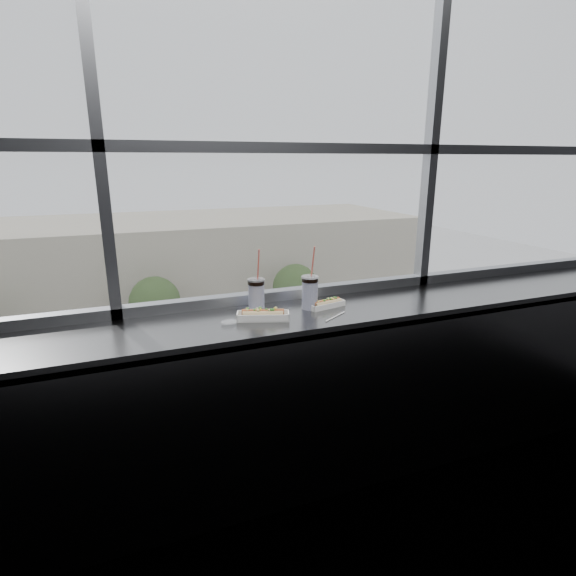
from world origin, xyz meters
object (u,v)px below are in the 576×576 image
object	(u,v)px
pedestrian_a	(67,345)
car_near_e	(430,379)
hotdog_tray_right	(327,304)
car_near_d	(284,410)
car_near_c	(180,431)
tree_right	(295,287)
car_far_c	(347,332)
pedestrian_d	(283,314)
soda_cup_left	(256,294)
soda_cup_right	(310,291)
loose_straw	(335,316)
wrapper	(230,322)
tree_center	(155,302)
pedestrian_b	(122,343)
hotdog_tray_left	(263,315)
car_far_b	(209,353)
pedestrian_c	(219,323)

from	to	relation	value
pedestrian_a	car_near_e	bearing A→B (deg)	-33.43
hotdog_tray_right	car_near_d	world-z (taller)	hotdog_tray_right
car_near_d	car_near_c	bearing A→B (deg)	85.67
car_near_d	pedestrian_a	distance (m)	16.82
tree_right	car_far_c	bearing A→B (deg)	-59.37
pedestrian_a	pedestrian_d	bearing A→B (deg)	0.84
soda_cup_left	car_near_d	xyz separation A→B (m)	(6.20, 16.18, -11.20)
tree_right	car_near_c	bearing A→B (deg)	-131.24
car_near_d	pedestrian_d	bearing A→B (deg)	-24.36
soda_cup_right	loose_straw	size ratio (longest dim) A/B	1.90
wrapper	car_far_c	bearing A→B (deg)	59.76
loose_straw	tree_center	size ratio (longest dim) A/B	0.04
car_far_c	hotdog_tray_right	bearing A→B (deg)	144.69
wrapper	pedestrian_b	bearing A→B (deg)	91.93
wrapper	car_near_e	xyz separation A→B (m)	(15.21, 16.32, -11.07)
hotdog_tray_left	pedestrian_a	distance (m)	31.63
soda_cup_left	pedestrian_d	bearing A→B (deg)	69.46
car_near_c	pedestrian_b	xyz separation A→B (m)	(-2.22, 11.35, 0.18)
soda_cup_left	car_far_c	bearing A→B (deg)	59.96
hotdog_tray_left	hotdog_tray_right	xyz separation A→B (m)	(0.41, 0.07, -0.01)
hotdog_tray_left	soda_cup_right	world-z (taller)	soda_cup_right
loose_straw	car_far_b	bearing A→B (deg)	49.70
pedestrian_c	hotdog_tray_left	bearing A→B (deg)	-101.31
car_near_d	wrapper	bearing A→B (deg)	154.29
loose_straw	pedestrian_d	bearing A→B (deg)	38.51
wrapper	tree_center	world-z (taller)	wrapper
soda_cup_right	wrapper	bearing A→B (deg)	-170.24
pedestrian_c	car_near_d	bearing A→B (deg)	-88.40
tree_center	hotdog_tray_left	bearing A→B (deg)	-92.58
wrapper	car_near_d	distance (m)	20.75
pedestrian_a	pedestrian_d	distance (m)	15.57
wrapper	car_far_c	world-z (taller)	wrapper
soda_cup_left	car_far_b	distance (m)	26.93
wrapper	car_far_b	size ratio (longest dim) A/B	0.02
pedestrian_d	tree_right	size ratio (longest dim) A/B	0.42
car_near_d	car_far_b	world-z (taller)	car_far_b
car_far_b	car_far_c	size ratio (longest dim) A/B	0.97
hotdog_tray_right	loose_straw	size ratio (longest dim) A/B	1.23
hotdog_tray_right	soda_cup_left	distance (m)	0.42
loose_straw	pedestrian_c	distance (m)	31.75
car_near_e	pedestrian_b	xyz separation A→B (m)	(-16.14, 11.35, 0.15)
soda_cup_right	loose_straw	bearing A→B (deg)	-68.98
car_far_b	loose_straw	bearing A→B (deg)	172.79
car_near_e	pedestrian_a	bearing A→B (deg)	55.79
soda_cup_left	pedestrian_d	size ratio (longest dim) A/B	0.16
soda_cup_left	pedestrian_b	bearing A→B (deg)	92.34
tree_center	car_far_c	bearing A→B (deg)	-17.47
hotdog_tray_right	tree_right	distance (m)	31.55
car_near_d	pedestrian_b	world-z (taller)	pedestrian_b
pedestrian_a	tree_right	distance (m)	16.43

